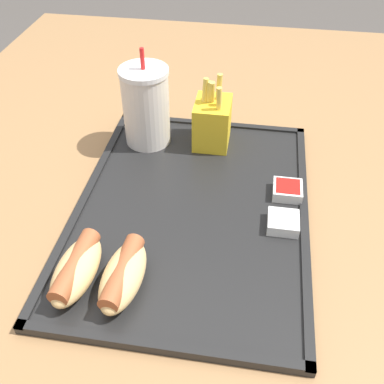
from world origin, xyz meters
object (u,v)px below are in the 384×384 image
(fries_carton, at_px, (212,121))
(sauce_cup_ketchup, at_px, (287,190))
(sauce_cup_mayo, at_px, (283,222))
(soda_cup, at_px, (146,106))
(hot_dog_near, at_px, (123,275))
(hot_dog_far, at_px, (76,269))

(fries_carton, distance_m, sauce_cup_ketchup, 0.18)
(sauce_cup_mayo, bearing_deg, soda_cup, 52.71)
(fries_carton, distance_m, sauce_cup_mayo, 0.23)
(hot_dog_near, bearing_deg, hot_dog_far, 90.00)
(hot_dog_near, bearing_deg, sauce_cup_mayo, -54.89)
(soda_cup, relative_size, sauce_cup_ketchup, 3.89)
(soda_cup, height_order, sauce_cup_mayo, soda_cup)
(soda_cup, distance_m, hot_dog_far, 0.32)
(hot_dog_far, relative_size, fries_carton, 0.93)
(soda_cup, relative_size, fries_carton, 1.38)
(fries_carton, xyz_separation_m, sauce_cup_ketchup, (-0.12, -0.13, -0.03))
(fries_carton, bearing_deg, sauce_cup_ketchup, -132.71)
(sauce_cup_mayo, height_order, sauce_cup_ketchup, same)
(hot_dog_near, xyz_separation_m, sauce_cup_mayo, (0.14, -0.19, -0.01))
(hot_dog_far, xyz_separation_m, sauce_cup_ketchup, (0.21, -0.26, -0.01))
(hot_dog_near, bearing_deg, soda_cup, 7.85)
(hot_dog_near, distance_m, sauce_cup_mayo, 0.24)
(hot_dog_near, height_order, sauce_cup_ketchup, hot_dog_near)
(hot_dog_near, bearing_deg, sauce_cup_ketchup, -44.00)
(hot_dog_near, xyz_separation_m, sauce_cup_ketchup, (0.21, -0.20, -0.01))
(hot_dog_far, bearing_deg, fries_carton, -21.28)
(sauce_cup_ketchup, bearing_deg, hot_dog_far, 128.59)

